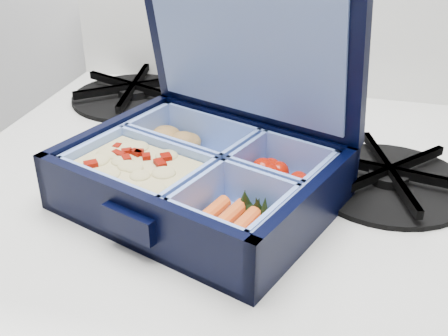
% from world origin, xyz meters
% --- Properties ---
extents(bento_box, '(0.29, 0.26, 0.06)m').
position_xyz_m(bento_box, '(-0.36, 1.60, 0.92)').
color(bento_box, black).
rests_on(bento_box, stove).
extents(burner_grate, '(0.20, 0.20, 0.02)m').
position_xyz_m(burner_grate, '(-0.19, 1.68, 0.91)').
color(burner_grate, black).
rests_on(burner_grate, stove).
extents(burner_grate_rear, '(0.22, 0.22, 0.02)m').
position_xyz_m(burner_grate_rear, '(-0.53, 1.84, 0.91)').
color(burner_grate_rear, black).
rests_on(burner_grate_rear, stove).
extents(fork, '(0.07, 0.16, 0.01)m').
position_xyz_m(fork, '(-0.32, 1.74, 0.90)').
color(fork, '#BABABA').
rests_on(fork, stove).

